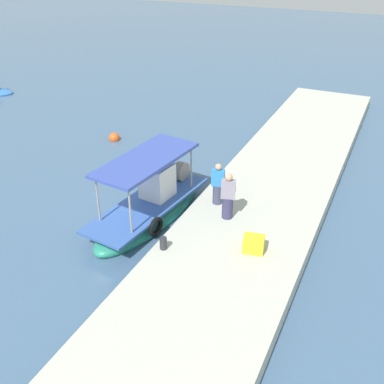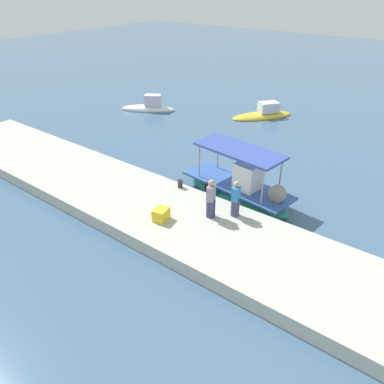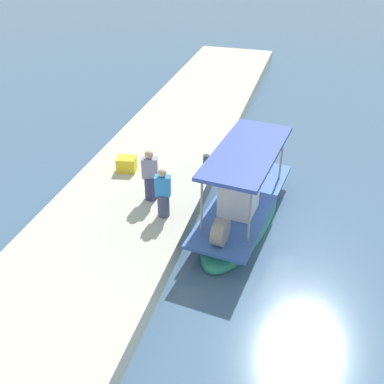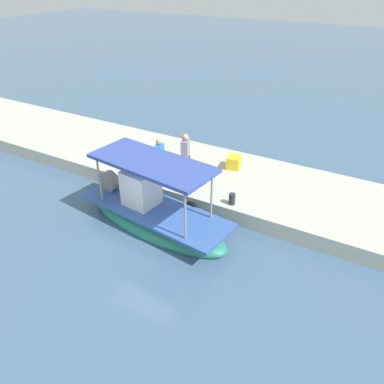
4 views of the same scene
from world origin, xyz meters
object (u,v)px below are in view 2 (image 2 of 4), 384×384
object	(u,v)px
main_fishing_boat	(238,189)
mooring_bollard	(180,184)
fisherman_near_bollard	(211,200)
moored_boat_near	(149,108)
fisherman_by_crate	(236,200)
cargo_crate	(161,214)
moored_boat_mid	(263,115)

from	to	relation	value
main_fishing_boat	mooring_bollard	size ratio (longest dim) A/B	14.37
fisherman_near_bollard	moored_boat_near	distance (m)	17.32
fisherman_by_crate	moored_boat_near	size ratio (longest dim) A/B	0.38
cargo_crate	moored_boat_near	xyz separation A→B (m)	(-12.12, 12.12, -0.64)
fisherman_by_crate	moored_boat_mid	world-z (taller)	fisherman_by_crate
mooring_bollard	fisherman_by_crate	bearing A→B (deg)	-7.95
moored_boat_near	main_fishing_boat	bearing A→B (deg)	-29.97
fisherman_near_bollard	moored_boat_near	world-z (taller)	fisherman_near_bollard
main_fishing_boat	cargo_crate	distance (m)	4.65
main_fishing_boat	fisherman_by_crate	bearing A→B (deg)	-62.23
main_fishing_boat	fisherman_near_bollard	size ratio (longest dim) A/B	3.45
fisherman_by_crate	moored_boat_mid	xyz separation A→B (m)	(-6.19, 14.16, -1.18)
mooring_bollard	moored_boat_mid	size ratio (longest dim) A/B	0.09
fisherman_near_bollard	moored_boat_near	xyz separation A→B (m)	(-13.64, 10.62, -1.18)
fisherman_by_crate	moored_boat_near	world-z (taller)	fisherman_by_crate
moored_boat_near	moored_boat_mid	bearing A→B (deg)	27.35
mooring_bollard	cargo_crate	xyz separation A→B (m)	(1.15, -2.70, 0.05)
main_fishing_boat	fisherman_by_crate	world-z (taller)	main_fishing_boat
fisherman_by_crate	cargo_crate	xyz separation A→B (m)	(-2.31, -2.22, -0.49)
cargo_crate	moored_boat_mid	distance (m)	16.85
moored_boat_mid	fisherman_near_bollard	bearing A→B (deg)	-70.04
fisherman_by_crate	main_fishing_boat	bearing A→B (deg)	117.77
cargo_crate	moored_boat_near	bearing A→B (deg)	134.99
fisherman_near_bollard	moored_boat_mid	distance (m)	15.88
fisherman_near_bollard	moored_boat_near	bearing A→B (deg)	142.10
main_fishing_boat	fisherman_near_bollard	world-z (taller)	main_fishing_boat
fisherman_near_bollard	moored_boat_mid	size ratio (longest dim) A/B	0.36
fisherman_by_crate	mooring_bollard	size ratio (longest dim) A/B	3.89
moored_boat_mid	mooring_bollard	bearing A→B (deg)	-78.69
main_fishing_boat	moored_boat_near	xyz separation A→B (m)	(-13.23, 7.63, -0.24)
fisherman_near_bollard	fisherman_by_crate	world-z (taller)	fisherman_near_bollard
moored_boat_near	moored_boat_mid	world-z (taller)	moored_boat_near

